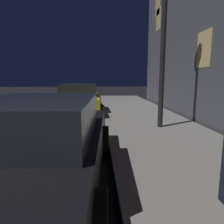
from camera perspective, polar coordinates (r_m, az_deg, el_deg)
The scene contains 3 objects.
car_black at distance 3.39m, azimuth -19.21°, elevation -8.34°, with size 2.28×4.35×1.43m.
car_yellow_cab at distance 9.78m, azimuth -9.24°, elevation 3.42°, with size 2.19×4.07×1.43m.
street_lamp at distance 6.97m, azimuth 14.39°, elevation 26.14°, with size 0.44×0.44×5.43m.
Camera 1 is at (3.73, -0.03, 1.73)m, focal length 32.91 mm.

